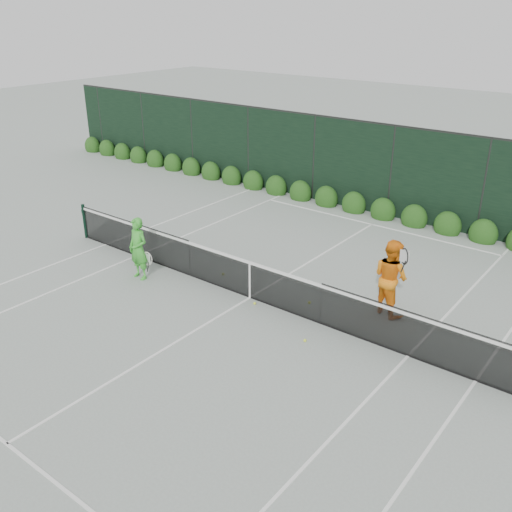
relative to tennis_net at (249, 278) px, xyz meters
The scene contains 8 objects.
ground 0.53m from the tennis_net, ahead, with size 80.00×80.00×0.00m, color gray.
tennis_net is the anchor object (origin of this frame).
player_woman 3.08m from the tennis_net, 163.46° to the right, with size 0.66×0.41×1.64m.
player_man 3.32m from the tennis_net, 25.14° to the left, with size 1.07×0.96×1.81m.
court_lines 0.53m from the tennis_net, ahead, with size 11.03×23.83×0.01m.
windscreen_fence 2.88m from the tennis_net, 89.49° to the right, with size 32.00×21.07×3.06m.
hedge_row 7.16m from the tennis_net, 89.80° to the left, with size 31.66×0.65×0.94m.
tennis_balls 0.80m from the tennis_net, ahead, with size 3.58×1.54×0.07m.
Camera 1 is at (7.66, -9.63, 6.58)m, focal length 40.00 mm.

